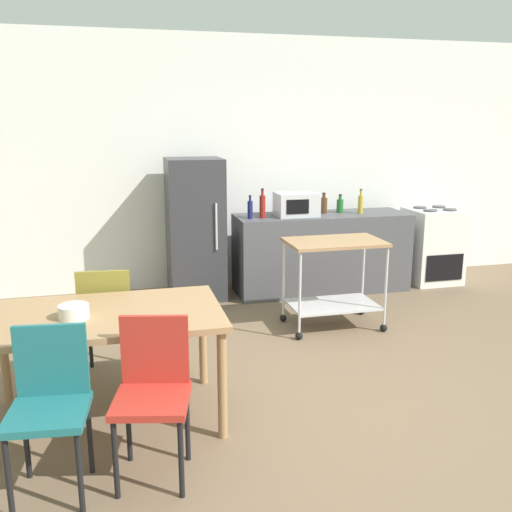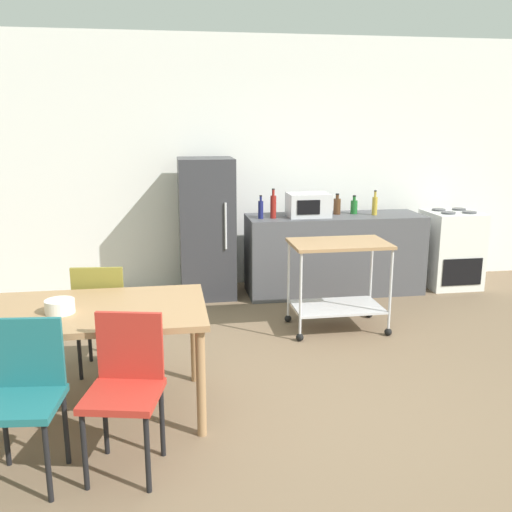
% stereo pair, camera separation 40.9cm
% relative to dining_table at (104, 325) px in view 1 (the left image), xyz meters
% --- Properties ---
extents(ground_plane, '(12.00, 12.00, 0.00)m').
position_rel_dining_table_xyz_m(ground_plane, '(1.50, -0.13, -0.67)').
color(ground_plane, brown).
extents(back_wall, '(8.40, 0.12, 2.90)m').
position_rel_dining_table_xyz_m(back_wall, '(1.50, 3.07, 0.78)').
color(back_wall, white).
rests_on(back_wall, ground_plane).
extents(kitchen_counter, '(2.00, 0.64, 0.90)m').
position_rel_dining_table_xyz_m(kitchen_counter, '(2.40, 2.47, -0.22)').
color(kitchen_counter, '#4C4C51').
rests_on(kitchen_counter, ground_plane).
extents(dining_table, '(1.50, 0.90, 0.75)m').
position_rel_dining_table_xyz_m(dining_table, '(0.00, 0.00, 0.00)').
color(dining_table, '#A37A51').
rests_on(dining_table, ground_plane).
extents(chair_red, '(0.48, 0.48, 0.89)m').
position_rel_dining_table_xyz_m(chair_red, '(0.26, -0.64, -0.15)').
color(chair_red, '#B72D23').
rests_on(chair_red, ground_plane).
extents(chair_teal, '(0.44, 0.44, 0.89)m').
position_rel_dining_table_xyz_m(chair_teal, '(-0.28, -0.66, -0.15)').
color(chair_teal, '#1E666B').
rests_on(chair_teal, ground_plane).
extents(chair_olive, '(0.44, 0.44, 0.89)m').
position_rel_dining_table_xyz_m(chair_olive, '(0.00, 0.64, -0.15)').
color(chair_olive, olive).
rests_on(chair_olive, ground_plane).
extents(stove_oven, '(0.60, 0.61, 0.92)m').
position_rel_dining_table_xyz_m(stove_oven, '(3.85, 2.49, -0.22)').
color(stove_oven, white).
rests_on(stove_oven, ground_plane).
extents(refrigerator, '(0.60, 0.63, 1.55)m').
position_rel_dining_table_xyz_m(refrigerator, '(0.95, 2.57, 0.10)').
color(refrigerator, '#333338').
rests_on(refrigerator, ground_plane).
extents(kitchen_cart, '(0.91, 0.57, 0.85)m').
position_rel_dining_table_xyz_m(kitchen_cart, '(2.09, 1.29, -0.10)').
color(kitchen_cart, '#A37A51').
rests_on(kitchen_cart, ground_plane).
extents(bottle_vinegar, '(0.06, 0.06, 0.26)m').
position_rel_dining_table_xyz_m(bottle_vinegar, '(1.53, 2.39, 0.33)').
color(bottle_vinegar, navy).
rests_on(bottle_vinegar, kitchen_counter).
extents(bottle_wine, '(0.06, 0.06, 0.32)m').
position_rel_dining_table_xyz_m(bottle_wine, '(1.67, 2.39, 0.36)').
color(bottle_wine, maroon).
rests_on(bottle_wine, kitchen_counter).
extents(microwave, '(0.46, 0.35, 0.26)m').
position_rel_dining_table_xyz_m(microwave, '(2.08, 2.43, 0.36)').
color(microwave, silver).
rests_on(microwave, kitchen_counter).
extents(bottle_hot_sauce, '(0.08, 0.08, 0.24)m').
position_rel_dining_table_xyz_m(bottle_hot_sauce, '(2.44, 2.54, 0.33)').
color(bottle_hot_sauce, '#4C2D19').
rests_on(bottle_hot_sauce, kitchen_counter).
extents(bottle_sparkling_water, '(0.08, 0.08, 0.21)m').
position_rel_dining_table_xyz_m(bottle_sparkling_water, '(2.65, 2.54, 0.31)').
color(bottle_sparkling_water, '#1E6628').
rests_on(bottle_sparkling_water, kitchen_counter).
extents(bottle_soda, '(0.06, 0.06, 0.28)m').
position_rel_dining_table_xyz_m(bottle_soda, '(2.85, 2.42, 0.34)').
color(bottle_soda, gold).
rests_on(bottle_soda, kitchen_counter).
extents(fruit_bowl, '(0.19, 0.19, 0.09)m').
position_rel_dining_table_xyz_m(fruit_bowl, '(-0.17, -0.06, 0.12)').
color(fruit_bowl, white).
rests_on(fruit_bowl, dining_table).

